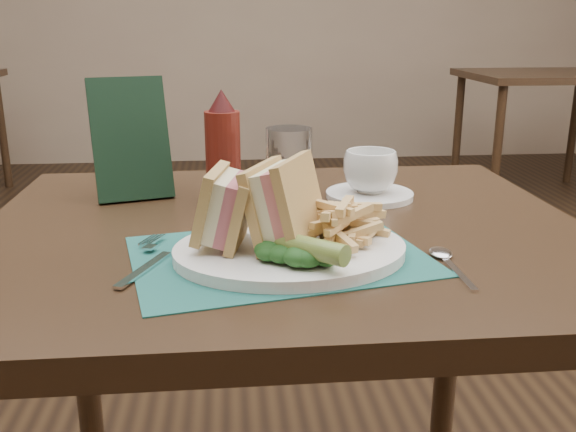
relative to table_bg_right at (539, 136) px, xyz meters
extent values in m
plane|color=tan|center=(-1.79, 1.24, -0.38)|extent=(6.00, 0.00, 6.00)
cube|color=#1A564F|center=(-1.81, -2.90, 0.38)|extent=(0.42, 0.34, 0.00)
cylinder|color=#5A732C|center=(-1.78, -2.97, 0.41)|extent=(0.10, 0.10, 0.03)
cylinder|color=white|center=(-1.63, -2.62, 0.38)|extent=(0.19, 0.19, 0.01)
imported|color=white|center=(-1.63, -2.62, 0.42)|extent=(0.13, 0.13, 0.07)
cylinder|color=white|center=(-1.77, -2.67, 0.44)|extent=(0.10, 0.10, 0.13)
cube|color=black|center=(-2.03, -2.58, 0.48)|extent=(0.14, 0.11, 0.20)
camera|label=1|loc=(-1.87, -3.67, 0.67)|focal=40.00mm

